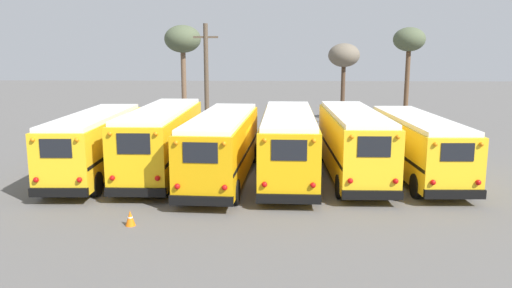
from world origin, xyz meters
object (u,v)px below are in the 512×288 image
school_bus_0 (95,142)px  utility_pole (206,78)px  bare_tree_0 (183,41)px  bare_tree_1 (344,57)px  school_bus_1 (162,139)px  school_bus_5 (417,144)px  school_bus_2 (222,145)px  school_bus_3 (288,142)px  school_bus_4 (353,142)px  bare_tree_2 (409,42)px  traffic_cone (130,218)px

school_bus_0 → utility_pole: bearing=73.7°
bare_tree_0 → bare_tree_1: 13.53m
school_bus_1 → school_bus_5: (12.56, -0.15, -0.16)m
bare_tree_0 → utility_pole: bearing=-65.4°
school_bus_2 → bare_tree_0: bare_tree_0 is taller
school_bus_1 → bare_tree_0: bare_tree_0 is taller
school_bus_0 → bare_tree_0: 19.63m
school_bus_2 → school_bus_3: school_bus_3 is taller
school_bus_4 → utility_pole: (-8.78, 12.63, 2.36)m
school_bus_0 → school_bus_3: bearing=0.9°
school_bus_4 → bare_tree_0: size_ratio=1.20×
school_bus_2 → bare_tree_2: bare_tree_2 is taller
utility_pole → traffic_cone: size_ratio=14.57×
bare_tree_1 → traffic_cone: bearing=-113.3°
school_bus_4 → bare_tree_0: bearing=121.7°
school_bus_4 → school_bus_5: size_ratio=0.97×
school_bus_3 → bare_tree_2: 21.38m
school_bus_0 → bare_tree_2: (19.72, 18.20, 5.08)m
school_bus_1 → traffic_cone: size_ratio=19.04×
school_bus_0 → school_bus_3: school_bus_3 is taller
utility_pole → traffic_cone: 20.22m
school_bus_1 → school_bus_4: size_ratio=1.06×
school_bus_5 → bare_tree_0: (-14.67, 18.36, 5.27)m
school_bus_2 → traffic_cone: 7.11m
school_bus_2 → utility_pole: utility_pole is taller
utility_pole → school_bus_4: bearing=-55.2°
bare_tree_0 → school_bus_3: bearing=-65.9°
school_bus_0 → traffic_cone: school_bus_0 is taller
school_bus_2 → school_bus_5: bearing=6.4°
utility_pole → school_bus_0: bearing=-106.3°
school_bus_3 → bare_tree_1: size_ratio=1.62×
school_bus_1 → school_bus_4: school_bus_1 is taller
school_bus_2 → bare_tree_1: (8.19, 18.73, 3.88)m
school_bus_0 → utility_pole: utility_pole is taller
school_bus_3 → traffic_cone: 9.29m
school_bus_0 → school_bus_1: (3.14, 0.69, 0.09)m
school_bus_0 → bare_tree_1: (14.47, 18.21, 3.91)m
school_bus_0 → school_bus_1: bearing=12.3°
traffic_cone → school_bus_0: bearing=117.6°
school_bus_4 → school_bus_2: bearing=-173.0°
bare_tree_1 → school_bus_1: bearing=-122.9°
bare_tree_2 → traffic_cone: (-16.08, -25.16, -6.50)m
school_bus_1 → school_bus_4: 9.43m
school_bus_1 → bare_tree_0: size_ratio=1.28×
school_bus_3 → bare_tree_0: (-8.39, 18.74, 5.16)m
school_bus_3 → traffic_cone: bearing=-129.1°
school_bus_1 → utility_pole: 12.43m
bare_tree_2 → school_bus_3: bearing=-119.7°
school_bus_0 → school_bus_4: school_bus_4 is taller
bare_tree_1 → bare_tree_2: size_ratio=0.84×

